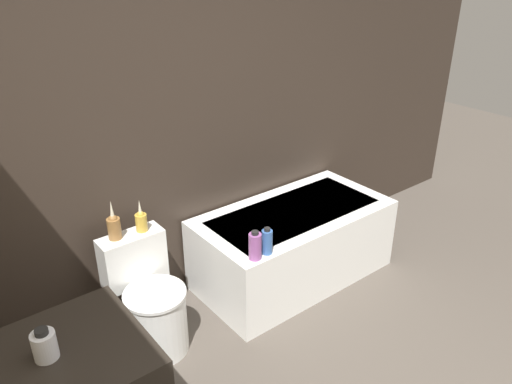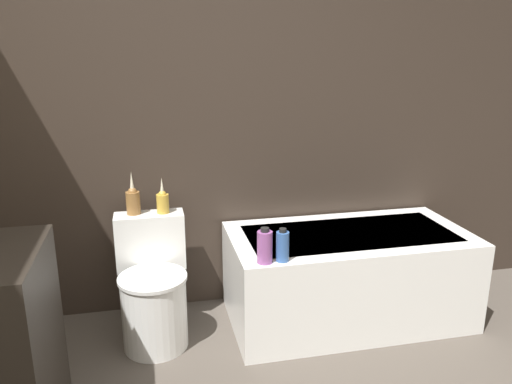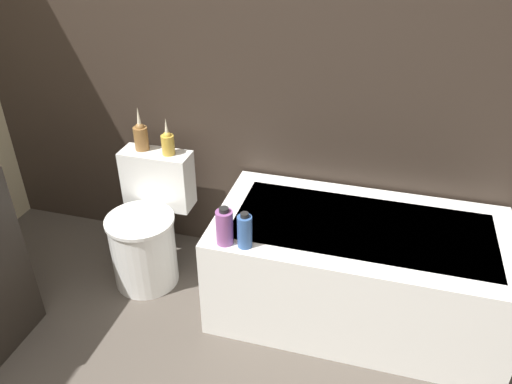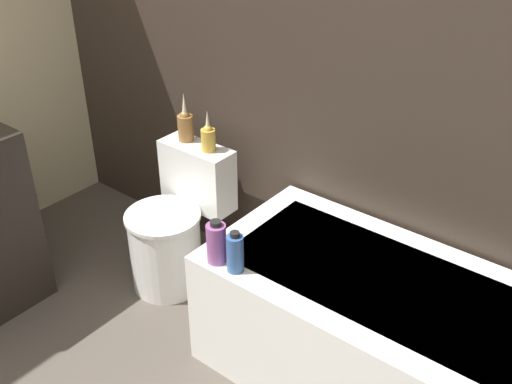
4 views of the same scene
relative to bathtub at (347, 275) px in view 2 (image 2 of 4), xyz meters
name	(u,v)px [view 2 (image 2 of 4)]	position (x,y,z in m)	size (l,w,h in m)	color
wall_back_tiled	(204,103)	(-0.80, 0.42, 1.02)	(6.40, 0.06, 2.60)	#332821
bathtub	(347,275)	(0.00, 0.00, 0.00)	(1.43, 0.74, 0.55)	white
toilet	(153,291)	(-1.17, 0.00, 0.02)	(0.40, 0.53, 0.70)	white
vase_gold	(133,200)	(-1.25, 0.21, 0.50)	(0.08, 0.08, 0.25)	olive
vase_silver	(163,201)	(-1.08, 0.19, 0.49)	(0.07, 0.07, 0.21)	gold
shampoo_bottle_tall	(265,247)	(-0.60, -0.30, 0.36)	(0.08, 0.08, 0.19)	#8C4C8C
shampoo_bottle_short	(283,246)	(-0.50, -0.30, 0.36)	(0.07, 0.07, 0.18)	#335999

